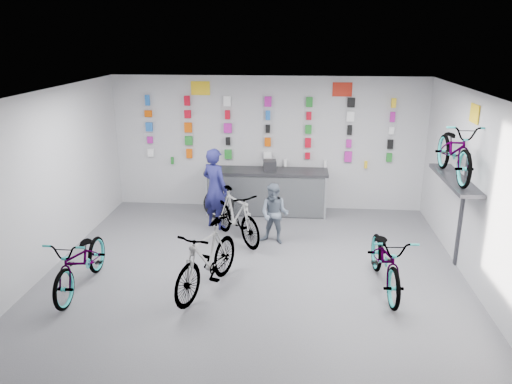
# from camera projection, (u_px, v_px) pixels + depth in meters

# --- Properties ---
(floor) EXTENTS (8.00, 8.00, 0.00)m
(floor) POSITION_uv_depth(u_px,v_px,m) (251.00, 289.00, 7.91)
(floor) COLOR #4B4B50
(floor) RESTS_ON ground
(ceiling) EXTENTS (8.00, 8.00, 0.00)m
(ceiling) POSITION_uv_depth(u_px,v_px,m) (251.00, 98.00, 7.00)
(ceiling) COLOR white
(ceiling) RESTS_ON wall_back
(wall_back) EXTENTS (7.00, 0.00, 7.00)m
(wall_back) POSITION_uv_depth(u_px,v_px,m) (268.00, 144.00, 11.26)
(wall_back) COLOR silver
(wall_back) RESTS_ON floor
(wall_front) EXTENTS (7.00, 0.00, 7.00)m
(wall_front) POSITION_uv_depth(u_px,v_px,m) (199.00, 372.00, 3.66)
(wall_front) COLOR silver
(wall_front) RESTS_ON floor
(wall_left) EXTENTS (0.00, 8.00, 8.00)m
(wall_left) POSITION_uv_depth(u_px,v_px,m) (27.00, 193.00, 7.75)
(wall_left) COLOR silver
(wall_left) RESTS_ON floor
(wall_right) EXTENTS (0.00, 8.00, 8.00)m
(wall_right) POSITION_uv_depth(u_px,v_px,m) (493.00, 206.00, 7.17)
(wall_right) COLOR silver
(wall_right) RESTS_ON floor
(counter) EXTENTS (2.70, 0.66, 1.00)m
(counter) POSITION_uv_depth(u_px,v_px,m) (266.00, 192.00, 11.13)
(counter) COLOR black
(counter) RESTS_ON floor
(merch_wall) EXTENTS (5.54, 0.08, 1.57)m
(merch_wall) POSITION_uv_depth(u_px,v_px,m) (265.00, 131.00, 11.10)
(merch_wall) COLOR white
(merch_wall) RESTS_ON wall_back
(wall_bracket) EXTENTS (0.39, 1.90, 2.00)m
(wall_bracket) POSITION_uv_depth(u_px,v_px,m) (456.00, 184.00, 8.33)
(wall_bracket) COLOR #333338
(wall_bracket) RESTS_ON wall_right
(sign_left) EXTENTS (0.42, 0.02, 0.30)m
(sign_left) POSITION_uv_depth(u_px,v_px,m) (200.00, 88.00, 10.99)
(sign_left) COLOR yellow
(sign_left) RESTS_ON wall_back
(sign_right) EXTENTS (0.42, 0.02, 0.30)m
(sign_right) POSITION_uv_depth(u_px,v_px,m) (342.00, 89.00, 10.73)
(sign_right) COLOR red
(sign_right) RESTS_ON wall_back
(sign_side) EXTENTS (0.02, 0.40, 0.30)m
(sign_side) POSITION_uv_depth(u_px,v_px,m) (474.00, 114.00, 7.96)
(sign_side) COLOR yellow
(sign_side) RESTS_ON wall_right
(bike_left) EXTENTS (0.64, 1.82, 0.96)m
(bike_left) POSITION_uv_depth(u_px,v_px,m) (81.00, 261.00, 7.79)
(bike_left) COLOR gray
(bike_left) RESTS_ON floor
(bike_center) EXTENTS (1.12, 1.87, 1.09)m
(bike_center) POSITION_uv_depth(u_px,v_px,m) (207.00, 259.00, 7.71)
(bike_center) COLOR gray
(bike_center) RESTS_ON floor
(bike_right) EXTENTS (0.77, 1.93, 0.99)m
(bike_right) POSITION_uv_depth(u_px,v_px,m) (386.00, 259.00, 7.81)
(bike_right) COLOR gray
(bike_right) RESTS_ON floor
(bike_service) EXTENTS (1.43, 1.66, 1.03)m
(bike_service) POSITION_uv_depth(u_px,v_px,m) (236.00, 215.00, 9.65)
(bike_service) COLOR gray
(bike_service) RESTS_ON floor
(bike_wall) EXTENTS (0.63, 1.80, 0.95)m
(bike_wall) POSITION_uv_depth(u_px,v_px,m) (455.00, 150.00, 8.16)
(bike_wall) COLOR gray
(bike_wall) RESTS_ON wall_bracket
(clerk) EXTENTS (0.74, 0.68, 1.69)m
(clerk) POSITION_uv_depth(u_px,v_px,m) (215.00, 189.00, 10.20)
(clerk) COLOR navy
(clerk) RESTS_ON floor
(customer) EXTENTS (0.67, 0.58, 1.18)m
(customer) POSITION_uv_depth(u_px,v_px,m) (274.00, 214.00, 9.50)
(customer) COLOR slate
(customer) RESTS_ON floor
(spare_wheel) EXTENTS (0.71, 0.41, 0.68)m
(spare_wheel) POSITION_uv_depth(u_px,v_px,m) (219.00, 203.00, 10.91)
(spare_wheel) COLOR black
(spare_wheel) RESTS_ON floor
(register) EXTENTS (0.31, 0.33, 0.22)m
(register) POSITION_uv_depth(u_px,v_px,m) (270.00, 165.00, 10.94)
(register) COLOR black
(register) RESTS_ON counter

